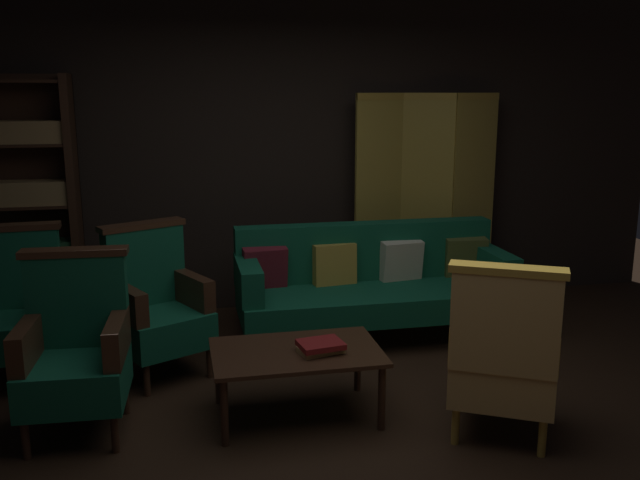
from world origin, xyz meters
name	(u,v)px	position (x,y,z in m)	size (l,w,h in m)	color
ground_plane	(348,428)	(0.00, 0.00, 0.00)	(10.00, 10.00, 0.00)	black
back_wall	(282,151)	(0.00, 2.45, 1.40)	(7.20, 0.10, 2.80)	black
folding_screen	(426,198)	(1.25, 2.16, 0.99)	(1.31, 0.24, 1.90)	#B29338
bookshelf	(19,201)	(-2.15, 2.20, 1.06)	(0.90, 0.32, 2.05)	#382114
velvet_couch	(371,280)	(0.55, 1.46, 0.46)	(2.12, 0.78, 0.88)	#382114
coffee_table	(296,357)	(-0.27, 0.21, 0.37)	(1.00, 0.64, 0.42)	#382114
armchair_gilt_accent	(503,355)	(0.82, -0.26, 0.49)	(0.78, 0.78, 1.04)	#B78E33
armchair_wing_left	(17,309)	(-2.00, 1.15, 0.49)	(0.62, 0.61, 1.04)	#382114
armchair_wing_right	(156,305)	(-1.09, 1.05, 0.49)	(0.78, 0.78, 1.04)	#382114
armchair_wing_far	(76,350)	(-1.52, 0.30, 0.49)	(0.61, 0.60, 1.04)	#382114
potted_plant	(129,280)	(-1.32, 1.82, 0.47)	(0.52, 0.52, 0.82)	brown
book_tan_leather	(321,350)	(-0.13, 0.15, 0.44)	(0.25, 0.15, 0.03)	#9E7A47
book_red_leather	(321,344)	(-0.13, 0.15, 0.47)	(0.25, 0.20, 0.03)	maroon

